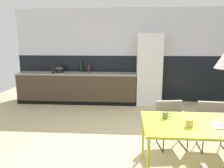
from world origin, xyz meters
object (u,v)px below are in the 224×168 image
Objects in this scene: mug_short_terracotta at (165,115)px; bottle_vinegar_dark at (81,68)px; refrigerator_column at (149,69)px; armchair_facing_counter at (171,118)px; bottle_oil_tall at (53,70)px; bottle_wine_green at (89,69)px; armchair_by_stool at (213,119)px; open_book at (223,126)px; cooking_pot at (59,70)px; mug_tall_blue at (190,123)px; dining_table at (221,127)px.

mug_short_terracotta is 0.38× the size of bottle_vinegar_dark.
armchair_facing_counter is at bearing -86.61° from refrigerator_column.
mug_short_terracotta is (-0.08, -3.34, -0.21)m from refrigerator_column.
bottle_vinegar_dark is (0.73, 0.36, 0.03)m from bottle_oil_tall.
bottle_vinegar_dark is 1.20× the size of bottle_wine_green.
open_book reaches higher than armchair_by_stool.
bottle_oil_tall reaches higher than cooking_pot.
mug_tall_blue is (0.16, -3.62, -0.21)m from refrigerator_column.
bottle_oil_tall is (-3.29, 3.40, 0.23)m from open_book.
mug_short_terracotta is (-0.24, -0.76, 0.30)m from armchair_facing_counter.
dining_table is 7.59× the size of bottle_wine_green.
mug_short_terracotta is 0.37m from mug_tall_blue.
refrigerator_column is 3.35m from mug_short_terracotta.
mug_short_terracotta reaches higher than armchair_facing_counter.
bottle_oil_tall is at bearing -165.75° from bottle_wine_green.
mug_tall_blue is at bearing -164.16° from dining_table.
mug_tall_blue is at bearing -60.59° from bottle_vinegar_dark.
bottle_oil_tall is at bearing 129.69° from mug_short_terracotta.
armchair_facing_counter is 1.11m from open_book.
mug_tall_blue is at bearing -87.48° from refrigerator_column.
refrigerator_column is at bearing -5.55° from bottle_vinegar_dark.
mug_tall_blue reaches higher than open_book.
mug_tall_blue is (-0.43, -0.12, 0.09)m from dining_table.
open_book is 1.14× the size of bottle_oil_tall.
bottle_oil_tall is 0.81m from bottle_vinegar_dark.
bottle_wine_green reaches higher than open_book.
bottle_vinegar_dark reaches higher than armchair_by_stool.
bottle_vinegar_dark is (-1.99, 0.19, 0.01)m from refrigerator_column.
bottle_oil_tall is (-2.63, 3.17, 0.19)m from mug_short_terracotta.
bottle_vinegar_dark is at bearing 124.22° from open_book.
refrigerator_column is 2.00m from bottle_vinegar_dark.
open_book is (-0.01, -0.08, 0.05)m from dining_table.
bottle_wine_green is at bearing 177.21° from refrigerator_column.
open_book is (0.42, -1.00, 0.27)m from armchair_facing_counter.
dining_table is 0.09m from open_book.
refrigerator_column is at bearing 88.55° from mug_short_terracotta.
bottle_vinegar_dark reaches higher than open_book.
mug_short_terracotta is 4.02m from bottle_vinegar_dark.
armchair_facing_counter is at bearing 112.82° from open_book.
cooking_pot is (-3.18, 3.61, 0.20)m from open_book.
refrigerator_column reaches higher than armchair_by_stool.
mug_tall_blue is 4.16m from bottle_wine_green.
mug_short_terracotta is at bearing -91.45° from refrigerator_column.
mug_short_terracotta is at bearing 42.63° from armchair_by_stool.
bottle_vinegar_dark is (-2.14, 2.77, 0.52)m from armchair_facing_counter.
mug_short_terracotta is (-0.66, 0.23, 0.04)m from open_book.
refrigerator_column is 3.56m from dining_table.
armchair_by_stool is 1.24m from mug_tall_blue.
bottle_oil_tall is at bearing -48.05° from armchair_facing_counter.
mug_short_terracotta reaches higher than armchair_by_stool.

